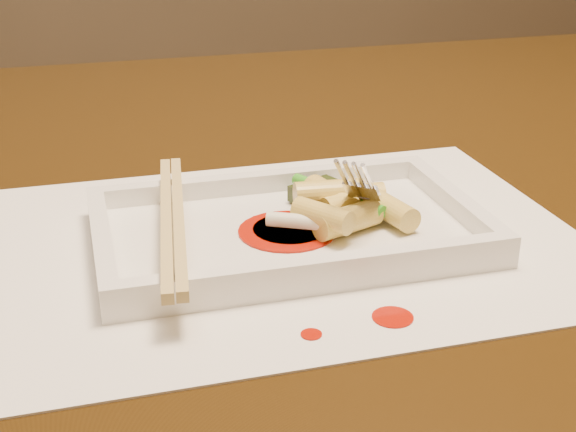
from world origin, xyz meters
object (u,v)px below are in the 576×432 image
object	(u,v)px
plate_base	(288,235)
fork	(379,110)
chopstick_a	(166,219)
table	(302,272)
placemat	(288,241)

from	to	relation	value
plate_base	fork	bearing A→B (deg)	14.42
plate_base	chopstick_a	size ratio (longest dim) A/B	1.23
table	plate_base	bearing A→B (deg)	-110.52
plate_base	chopstick_a	distance (m)	0.08
placemat	fork	world-z (taller)	fork
plate_base	chopstick_a	world-z (taller)	chopstick_a
table	fork	bearing A→B (deg)	-81.42
table	plate_base	world-z (taller)	plate_base
chopstick_a	plate_base	bearing A→B (deg)	0.00
table	fork	distance (m)	0.22
table	placemat	distance (m)	0.18
table	chopstick_a	bearing A→B (deg)	-134.03
chopstick_a	fork	size ratio (longest dim) A/B	1.51
placemat	fork	bearing A→B (deg)	14.42
chopstick_a	table	bearing A→B (deg)	45.97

